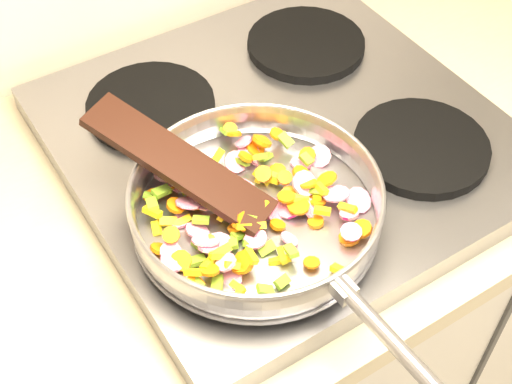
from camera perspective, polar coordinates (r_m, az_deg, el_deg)
cooktop at (r=1.05m, az=2.07°, el=4.20°), size 0.60×0.60×0.04m
grate_fl at (r=0.90m, az=-0.35°, el=-3.15°), size 0.19×0.19×0.02m
grate_fr at (r=1.02m, az=13.08°, el=3.53°), size 0.19×0.19×0.02m
grate_bl at (r=1.07m, az=-8.42°, el=6.84°), size 0.19×0.19×0.02m
grate_br at (r=1.18m, az=4.02°, el=11.73°), size 0.19×0.19×0.02m
saute_pan at (r=0.87m, az=0.09°, el=-0.92°), size 0.35×0.52×0.06m
vegetable_heap at (r=0.89m, az=-0.87°, el=-1.11°), size 0.29×0.29×0.05m
wooden_spatula at (r=0.88m, az=-6.21°, el=2.31°), size 0.17×0.25×0.08m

